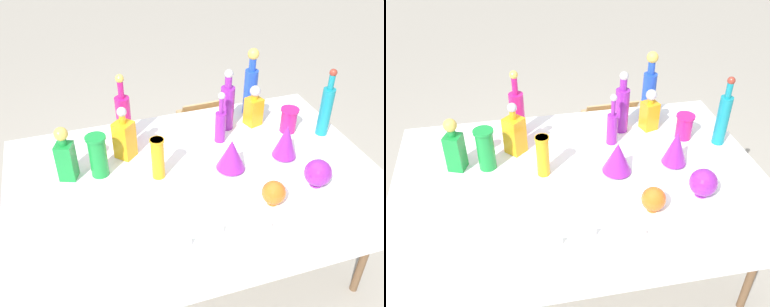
# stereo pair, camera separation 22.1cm
# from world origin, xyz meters

# --- Properties ---
(ground_plane) EXTENTS (40.00, 40.00, 0.00)m
(ground_plane) POSITION_xyz_m (0.00, 0.00, 0.00)
(ground_plane) COLOR #A0998C
(display_table) EXTENTS (1.92, 1.17, 0.76)m
(display_table) POSITION_xyz_m (0.00, -0.03, 0.71)
(display_table) COLOR white
(display_table) RESTS_ON ground
(tall_bottle_0) EXTENTS (0.08, 0.08, 0.43)m
(tall_bottle_0) POSITION_xyz_m (0.53, 0.46, 0.95)
(tall_bottle_0) COLOR blue
(tall_bottle_0) RESTS_ON display_table
(tall_bottle_1) EXTENTS (0.07, 0.07, 0.41)m
(tall_bottle_1) POSITION_xyz_m (0.84, 0.09, 0.93)
(tall_bottle_1) COLOR teal
(tall_bottle_1) RESTS_ON display_table
(tall_bottle_2) EXTENTS (0.06, 0.06, 0.31)m
(tall_bottle_2) POSITION_xyz_m (0.24, 0.21, 0.88)
(tall_bottle_2) COLOR purple
(tall_bottle_2) RESTS_ON display_table
(tall_bottle_3) EXTENTS (0.08, 0.08, 0.38)m
(tall_bottle_3) POSITION_xyz_m (0.33, 0.33, 0.92)
(tall_bottle_3) COLOR purple
(tall_bottle_3) RESTS_ON display_table
(tall_bottle_4) EXTENTS (0.08, 0.08, 0.41)m
(tall_bottle_4) POSITION_xyz_m (-0.28, 0.39, 0.92)
(tall_bottle_4) COLOR #C61972
(tall_bottle_4) RESTS_ON display_table
(square_decanter_0) EXTENTS (0.13, 0.13, 0.31)m
(square_decanter_0) POSITION_xyz_m (-0.31, 0.23, 0.88)
(square_decanter_0) COLOR orange
(square_decanter_0) RESTS_ON display_table
(square_decanter_1) EXTENTS (0.11, 0.11, 0.30)m
(square_decanter_1) POSITION_xyz_m (-0.62, 0.13, 0.90)
(square_decanter_1) COLOR #198C38
(square_decanter_1) RESTS_ON display_table
(square_decanter_2) EXTENTS (0.11, 0.11, 0.26)m
(square_decanter_2) POSITION_xyz_m (0.50, 0.32, 0.87)
(square_decanter_2) COLOR orange
(square_decanter_2) RESTS_ON display_table
(slender_vase_0) EXTENTS (0.07, 0.07, 0.23)m
(slender_vase_0) POSITION_xyz_m (-0.18, -0.01, 0.88)
(slender_vase_0) COLOR orange
(slender_vase_0) RESTS_ON display_table
(slender_vase_1) EXTENTS (0.11, 0.11, 0.15)m
(slender_vase_1) POSITION_xyz_m (0.66, 0.18, 0.84)
(slender_vase_1) COLOR #C61972
(slender_vase_1) RESTS_ON display_table
(slender_vase_2) EXTENTS (0.11, 0.11, 0.23)m
(slender_vase_2) POSITION_xyz_m (-0.47, 0.11, 0.88)
(slender_vase_2) COLOR #198C38
(slender_vase_2) RESTS_ON display_table
(fluted_vase_0) EXTENTS (0.15, 0.15, 0.18)m
(fluted_vase_0) POSITION_xyz_m (0.19, -0.06, 0.85)
(fluted_vase_0) COLOR purple
(fluted_vase_0) RESTS_ON display_table
(fluted_vase_1) EXTENTS (0.13, 0.13, 0.20)m
(fluted_vase_1) POSITION_xyz_m (0.52, -0.05, 0.86)
(fluted_vase_1) COLOR purple
(fluted_vase_1) RESTS_ON display_table
(round_bowl_0) EXTENTS (0.14, 0.14, 0.15)m
(round_bowl_0) POSITION_xyz_m (0.56, -0.32, 0.84)
(round_bowl_0) COLOR purple
(round_bowl_0) RESTS_ON display_table
(round_bowl_1) EXTENTS (0.12, 0.12, 0.12)m
(round_bowl_1) POSITION_xyz_m (0.28, -0.37, 0.83)
(round_bowl_1) COLOR orange
(round_bowl_1) RESTS_ON display_table
(price_tag_left) EXTENTS (0.05, 0.02, 0.05)m
(price_tag_left) POSITION_xyz_m (-0.04, -0.49, 0.78)
(price_tag_left) COLOR white
(price_tag_left) RESTS_ON display_table
(price_tag_center) EXTENTS (0.05, 0.03, 0.04)m
(price_tag_center) POSITION_xyz_m (-0.19, -0.51, 0.78)
(price_tag_center) COLOR white
(price_tag_center) RESTS_ON display_table
(price_tag_right) EXTENTS (0.06, 0.02, 0.04)m
(price_tag_right) POSITION_xyz_m (0.17, -0.53, 0.78)
(price_tag_right) COLOR white
(price_tag_right) RESTS_ON display_table
(cardboard_box_behind_left) EXTENTS (0.50, 0.40, 0.47)m
(cardboard_box_behind_left) POSITION_xyz_m (0.51, 1.06, 0.20)
(cardboard_box_behind_left) COLOR tan
(cardboard_box_behind_left) RESTS_ON ground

